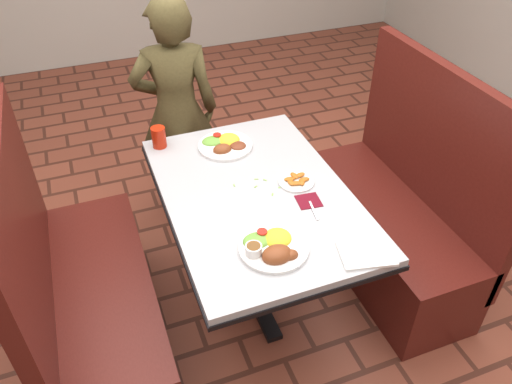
% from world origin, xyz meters
% --- Properties ---
extents(dining_table, '(0.81, 1.21, 0.75)m').
position_xyz_m(dining_table, '(0.00, 0.00, 0.65)').
color(dining_table, '#B5B7BA').
rests_on(dining_table, ground).
extents(booth_bench_left, '(0.47, 1.20, 1.17)m').
position_xyz_m(booth_bench_left, '(-0.80, 0.00, 0.33)').
color(booth_bench_left, '#541913').
rests_on(booth_bench_left, ground).
extents(booth_bench_right, '(0.47, 1.20, 1.17)m').
position_xyz_m(booth_bench_right, '(0.80, 0.00, 0.33)').
color(booth_bench_right, '#541913').
rests_on(booth_bench_right, ground).
extents(diner_person, '(0.55, 0.41, 1.37)m').
position_xyz_m(diner_person, '(-0.14, 0.95, 0.69)').
color(diner_person, brown).
rests_on(diner_person, ground).
extents(near_dinner_plate, '(0.28, 0.28, 0.09)m').
position_xyz_m(near_dinner_plate, '(-0.07, -0.37, 0.78)').
color(near_dinner_plate, white).
rests_on(near_dinner_plate, dining_table).
extents(far_dinner_plate, '(0.27, 0.27, 0.07)m').
position_xyz_m(far_dinner_plate, '(-0.01, 0.41, 0.78)').
color(far_dinner_plate, white).
rests_on(far_dinner_plate, dining_table).
extents(plantain_plate, '(0.17, 0.17, 0.03)m').
position_xyz_m(plantain_plate, '(0.20, -0.00, 0.76)').
color(plantain_plate, white).
rests_on(plantain_plate, dining_table).
extents(maroon_napkin, '(0.11, 0.11, 0.00)m').
position_xyz_m(maroon_napkin, '(0.19, -0.14, 0.75)').
color(maroon_napkin, maroon).
rests_on(maroon_napkin, dining_table).
extents(spoon_utensil, '(0.03, 0.12, 0.00)m').
position_xyz_m(spoon_utensil, '(0.18, -0.21, 0.75)').
color(spoon_utensil, silver).
rests_on(spoon_utensil, dining_table).
extents(red_tumbler, '(0.07, 0.07, 0.11)m').
position_xyz_m(red_tumbler, '(-0.32, 0.53, 0.80)').
color(red_tumbler, red).
rests_on(red_tumbler, dining_table).
extents(paper_napkin, '(0.24, 0.20, 0.01)m').
position_xyz_m(paper_napkin, '(0.26, -0.52, 0.76)').
color(paper_napkin, white).
rests_on(paper_napkin, dining_table).
extents(knife_utensil, '(0.03, 0.19, 0.00)m').
position_xyz_m(knife_utensil, '(-0.03, -0.40, 0.76)').
color(knife_utensil, silver).
rests_on(knife_utensil, dining_table).
extents(fork_utensil, '(0.04, 0.14, 0.00)m').
position_xyz_m(fork_utensil, '(-0.08, -0.40, 0.76)').
color(fork_utensil, silver).
rests_on(fork_utensil, dining_table).
extents(lettuce_shreds, '(0.28, 0.32, 0.00)m').
position_xyz_m(lettuce_shreds, '(0.04, 0.06, 0.75)').
color(lettuce_shreds, '#7EAC44').
rests_on(lettuce_shreds, dining_table).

